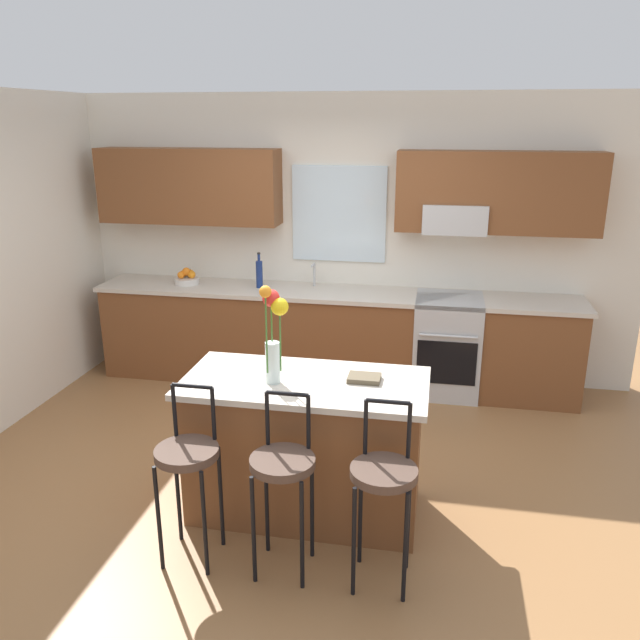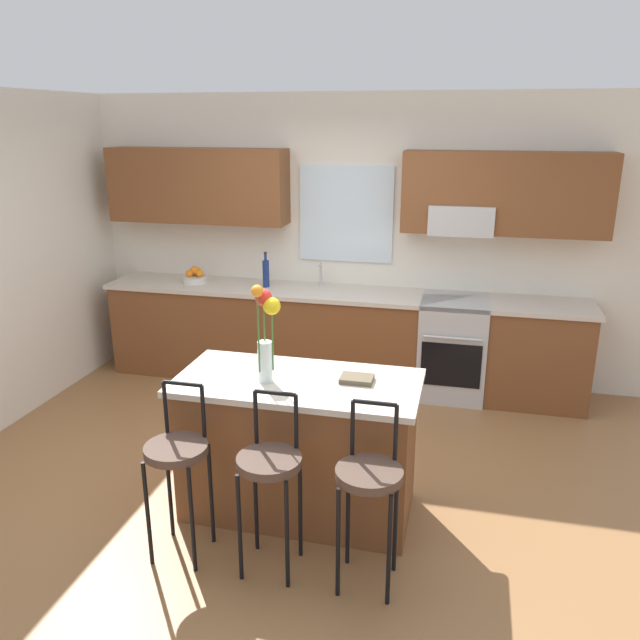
{
  "view_description": "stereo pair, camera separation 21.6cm",
  "coord_description": "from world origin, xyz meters",
  "px_view_note": "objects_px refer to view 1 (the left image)",
  "views": [
    {
      "loc": [
        0.95,
        -3.96,
        2.46
      ],
      "look_at": [
        0.09,
        0.55,
        1.0
      ],
      "focal_mm": 35.55,
      "sensor_mm": 36.0,
      "label": 1
    },
    {
      "loc": [
        1.16,
        -3.91,
        2.46
      ],
      "look_at": [
        0.09,
        0.55,
        1.0
      ],
      "focal_mm": 35.55,
      "sensor_mm": 36.0,
      "label": 2
    }
  ],
  "objects_px": {
    "bar_stool_far": "(384,480)",
    "bottle_olive_oil": "(259,273)",
    "kitchen_island": "(305,446)",
    "bar_stool_near": "(188,460)",
    "cookbook": "(364,378)",
    "flower_vase": "(273,328)",
    "bar_stool_middle": "(283,470)",
    "oven_range": "(447,345)",
    "fruit_bowl_oranges": "(187,278)"
  },
  "relations": [
    {
      "from": "kitchen_island",
      "to": "bar_stool_far",
      "type": "xyz_separation_m",
      "value": [
        0.55,
        -0.58,
        0.17
      ]
    },
    {
      "from": "kitchen_island",
      "to": "bar_stool_near",
      "type": "xyz_separation_m",
      "value": [
        -0.55,
        -0.58,
        0.17
      ]
    },
    {
      "from": "bar_stool_middle",
      "to": "kitchen_island",
      "type": "bearing_deg",
      "value": 90.0
    },
    {
      "from": "fruit_bowl_oranges",
      "to": "bar_stool_near",
      "type": "bearing_deg",
      "value": -68.16
    },
    {
      "from": "bar_stool_far",
      "to": "flower_vase",
      "type": "height_order",
      "value": "flower_vase"
    },
    {
      "from": "bar_stool_near",
      "to": "cookbook",
      "type": "xyz_separation_m",
      "value": [
        0.91,
        0.64,
        0.3
      ]
    },
    {
      "from": "kitchen_island",
      "to": "bar_stool_middle",
      "type": "height_order",
      "value": "bar_stool_middle"
    },
    {
      "from": "oven_range",
      "to": "fruit_bowl_oranges",
      "type": "distance_m",
      "value": 2.58
    },
    {
      "from": "bar_stool_far",
      "to": "cookbook",
      "type": "distance_m",
      "value": 0.74
    },
    {
      "from": "bar_stool_far",
      "to": "fruit_bowl_oranges",
      "type": "distance_m",
      "value": 3.5
    },
    {
      "from": "oven_range",
      "to": "bottle_olive_oil",
      "type": "distance_m",
      "value": 1.89
    },
    {
      "from": "fruit_bowl_oranges",
      "to": "bottle_olive_oil",
      "type": "xyz_separation_m",
      "value": [
        0.74,
        -0.0,
        0.08
      ]
    },
    {
      "from": "bar_stool_far",
      "to": "cookbook",
      "type": "height_order",
      "value": "bar_stool_far"
    },
    {
      "from": "cookbook",
      "to": "bottle_olive_oil",
      "type": "distance_m",
      "value": 2.42
    },
    {
      "from": "bar_stool_near",
      "to": "bottle_olive_oil",
      "type": "xyz_separation_m",
      "value": [
        -0.35,
        2.71,
        0.42
      ]
    },
    {
      "from": "flower_vase",
      "to": "cookbook",
      "type": "distance_m",
      "value": 0.64
    },
    {
      "from": "kitchen_island",
      "to": "flower_vase",
      "type": "xyz_separation_m",
      "value": [
        -0.18,
        -0.07,
        0.8
      ]
    },
    {
      "from": "cookbook",
      "to": "flower_vase",
      "type": "bearing_deg",
      "value": -166.36
    },
    {
      "from": "bar_stool_middle",
      "to": "flower_vase",
      "type": "relative_size",
      "value": 1.68
    },
    {
      "from": "cookbook",
      "to": "bottle_olive_oil",
      "type": "bearing_deg",
      "value": 121.41
    },
    {
      "from": "kitchen_island",
      "to": "bar_stool_middle",
      "type": "xyz_separation_m",
      "value": [
        -0.0,
        -0.58,
        0.17
      ]
    },
    {
      "from": "flower_vase",
      "to": "bar_stool_middle",
      "type": "bearing_deg",
      "value": -71.18
    },
    {
      "from": "bar_stool_near",
      "to": "bottle_olive_oil",
      "type": "bearing_deg",
      "value": 97.36
    },
    {
      "from": "flower_vase",
      "to": "bottle_olive_oil",
      "type": "height_order",
      "value": "flower_vase"
    },
    {
      "from": "bar_stool_middle",
      "to": "oven_range",
      "type": "bearing_deg",
      "value": 71.67
    },
    {
      "from": "kitchen_island",
      "to": "bar_stool_near",
      "type": "distance_m",
      "value": 0.82
    },
    {
      "from": "flower_vase",
      "to": "fruit_bowl_oranges",
      "type": "relative_size",
      "value": 2.59
    },
    {
      "from": "oven_range",
      "to": "bar_stool_near",
      "type": "relative_size",
      "value": 0.88
    },
    {
      "from": "oven_range",
      "to": "flower_vase",
      "type": "height_order",
      "value": "flower_vase"
    },
    {
      "from": "cookbook",
      "to": "fruit_bowl_oranges",
      "type": "bearing_deg",
      "value": 134.01
    },
    {
      "from": "bar_stool_near",
      "to": "oven_range",
      "type": "bearing_deg",
      "value": 61.8
    },
    {
      "from": "oven_range",
      "to": "bar_stool_middle",
      "type": "xyz_separation_m",
      "value": [
        -0.89,
        -2.68,
        0.18
      ]
    },
    {
      "from": "bar_stool_far",
      "to": "cookbook",
      "type": "relative_size",
      "value": 5.21
    },
    {
      "from": "kitchen_island",
      "to": "bar_stool_far",
      "type": "bearing_deg",
      "value": -46.66
    },
    {
      "from": "bar_stool_far",
      "to": "bottle_olive_oil",
      "type": "bearing_deg",
      "value": 118.16
    },
    {
      "from": "fruit_bowl_oranges",
      "to": "bottle_olive_oil",
      "type": "bearing_deg",
      "value": -0.34
    },
    {
      "from": "bar_stool_far",
      "to": "flower_vase",
      "type": "xyz_separation_m",
      "value": [
        -0.73,
        0.51,
        0.63
      ]
    },
    {
      "from": "bar_stool_middle",
      "to": "cookbook",
      "type": "bearing_deg",
      "value": 60.79
    },
    {
      "from": "bottle_olive_oil",
      "to": "kitchen_island",
      "type": "bearing_deg",
      "value": -67.06
    },
    {
      "from": "oven_range",
      "to": "bar_stool_near",
      "type": "distance_m",
      "value": 3.05
    },
    {
      "from": "fruit_bowl_oranges",
      "to": "bottle_olive_oil",
      "type": "relative_size",
      "value": 0.71
    },
    {
      "from": "flower_vase",
      "to": "bottle_olive_oil",
      "type": "distance_m",
      "value": 2.32
    },
    {
      "from": "oven_range",
      "to": "cookbook",
      "type": "distance_m",
      "value": 2.16
    },
    {
      "from": "oven_range",
      "to": "bar_stool_far",
      "type": "distance_m",
      "value": 2.71
    },
    {
      "from": "kitchen_island",
      "to": "bar_stool_near",
      "type": "relative_size",
      "value": 1.46
    },
    {
      "from": "bar_stool_far",
      "to": "flower_vase",
      "type": "bearing_deg",
      "value": 144.64
    },
    {
      "from": "bar_stool_near",
      "to": "bottle_olive_oil",
      "type": "distance_m",
      "value": 2.76
    },
    {
      "from": "oven_range",
      "to": "bar_stool_far",
      "type": "relative_size",
      "value": 0.88
    },
    {
      "from": "cookbook",
      "to": "fruit_bowl_oranges",
      "type": "distance_m",
      "value": 2.88
    },
    {
      "from": "oven_range",
      "to": "bottle_olive_oil",
      "type": "bearing_deg",
      "value": 179.21
    }
  ]
}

